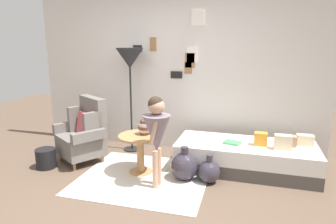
{
  "coord_description": "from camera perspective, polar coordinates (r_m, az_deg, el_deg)",
  "views": [
    {
      "loc": [
        1.19,
        -2.82,
        1.76
      ],
      "look_at": [
        0.15,
        0.95,
        0.85
      ],
      "focal_mm": 31.74,
      "sensor_mm": 36.0,
      "label": 1
    }
  ],
  "objects": [
    {
      "name": "person_child",
      "position": [
        3.58,
        -2.2,
        -3.49
      ],
      "size": [
        0.34,
        0.34,
        1.15
      ],
      "color": "tan",
      "rests_on": "ground"
    },
    {
      "name": "ground_plane",
      "position": [
        3.53,
        -6.75,
        -16.9
      ],
      "size": [
        12.0,
        12.0,
        0.0
      ],
      "primitive_type": "plane",
      "color": "brown"
    },
    {
      "name": "pillow_back",
      "position": [
        4.17,
        21.2,
        -5.44
      ],
      "size": [
        0.22,
        0.12,
        0.2
      ],
      "primitive_type": "cube",
      "rotation": [
        0.0,
        0.0,
        -0.0
      ],
      "color": "beige",
      "rests_on": "daybed"
    },
    {
      "name": "side_table",
      "position": [
        4.1,
        -5.35,
        -6.46
      ],
      "size": [
        0.59,
        0.59,
        0.54
      ],
      "color": "tan",
      "rests_on": "ground"
    },
    {
      "name": "floor_lamp",
      "position": [
        4.8,
        -7.35,
        9.6
      ],
      "size": [
        0.44,
        0.44,
        1.69
      ],
      "color": "black",
      "rests_on": "ground"
    },
    {
      "name": "gallery_wall",
      "position": [
        4.94,
        1.42,
        7.77
      ],
      "size": [
        4.8,
        0.12,
        2.6
      ],
      "color": "silver",
      "rests_on": "ground"
    },
    {
      "name": "pillow_head",
      "position": [
        4.44,
        24.8,
        -4.95
      ],
      "size": [
        0.22,
        0.13,
        0.15
      ],
      "primitive_type": "cube",
      "rotation": [
        0.0,
        0.0,
        0.03
      ],
      "color": "beige",
      "rests_on": "daybed"
    },
    {
      "name": "armchair",
      "position": [
        4.65,
        -15.75,
        -3.9
      ],
      "size": [
        0.9,
        0.85,
        0.97
      ],
      "color": "#9E7042",
      "rests_on": "ground"
    },
    {
      "name": "magazine_basket",
      "position": [
        4.67,
        -22.4,
        -8.23
      ],
      "size": [
        0.28,
        0.28,
        0.28
      ],
      "primitive_type": "cylinder",
      "color": "black",
      "rests_on": "ground"
    },
    {
      "name": "rug",
      "position": [
        4.08,
        -4.64,
        -12.41
      ],
      "size": [
        1.68,
        1.49,
        0.01
      ],
      "primitive_type": "cube",
      "color": "silver",
      "rests_on": "ground"
    },
    {
      "name": "pillow_extra",
      "position": [
        4.23,
        17.36,
        -4.97
      ],
      "size": [
        0.17,
        0.12,
        0.18
      ],
      "primitive_type": "cube",
      "rotation": [
        0.0,
        0.0,
        -0.01
      ],
      "color": "orange",
      "rests_on": "daybed"
    },
    {
      "name": "demijohn_near",
      "position": [
        3.96,
        3.17,
        -10.31
      ],
      "size": [
        0.36,
        0.36,
        0.45
      ],
      "color": "#332D38",
      "rests_on": "ground"
    },
    {
      "name": "book_on_daybed",
      "position": [
        4.23,
        12.23,
        -5.76
      ],
      "size": [
        0.26,
        0.21,
        0.03
      ],
      "primitive_type": "cube",
      "rotation": [
        0.0,
        0.0,
        -0.28
      ],
      "color": "#4CB060",
      "rests_on": "daybed"
    },
    {
      "name": "daybed",
      "position": [
        4.35,
        14.54,
        -8.36
      ],
      "size": [
        1.91,
        0.83,
        0.4
      ],
      "color": "#4C4742",
      "rests_on": "ground"
    },
    {
      "name": "pillow_mid",
      "position": [
        4.34,
        22.15,
        -5.16
      ],
      "size": [
        0.19,
        0.13,
        0.15
      ],
      "primitive_type": "cube",
      "rotation": [
        0.0,
        0.0,
        -0.04
      ],
      "color": "tan",
      "rests_on": "daybed"
    },
    {
      "name": "demijohn_far",
      "position": [
        3.93,
        7.89,
        -11.25
      ],
      "size": [
        0.29,
        0.29,
        0.38
      ],
      "color": "#332D38",
      "rests_on": "ground"
    },
    {
      "name": "vase_striped",
      "position": [
        4.05,
        -4.49,
        -2.87
      ],
      "size": [
        0.19,
        0.19,
        0.26
      ],
      "color": "brown",
      "rests_on": "side_table"
    }
  ]
}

